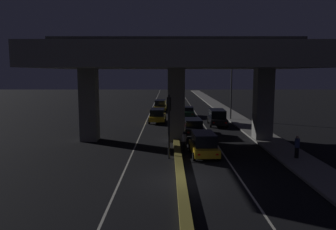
# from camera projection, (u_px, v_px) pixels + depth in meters

# --- Properties ---
(ground_plane) EXTENTS (200.00, 200.00, 0.00)m
(ground_plane) POSITION_uv_depth(u_px,v_px,m) (182.00, 181.00, 18.52)
(ground_plane) COLOR black
(lane_line_left_inner) EXTENTS (0.12, 126.00, 0.00)m
(lane_line_left_inner) POSITION_uv_depth(u_px,v_px,m) (152.00, 110.00, 53.23)
(lane_line_left_inner) COLOR beige
(lane_line_left_inner) RESTS_ON ground_plane
(lane_line_right_inner) EXTENTS (0.12, 126.00, 0.00)m
(lane_line_right_inner) POSITION_uv_depth(u_px,v_px,m) (194.00, 110.00, 53.22)
(lane_line_right_inner) COLOR beige
(lane_line_right_inner) RESTS_ON ground_plane
(median_divider) EXTENTS (0.52, 126.00, 0.27)m
(median_divider) POSITION_uv_depth(u_px,v_px,m) (173.00, 109.00, 53.21)
(median_divider) COLOR olive
(median_divider) RESTS_ON ground_plane
(sidewalk_right) EXTENTS (2.70, 126.00, 0.16)m
(sidewalk_right) POSITION_uv_depth(u_px,v_px,m) (233.00, 115.00, 46.25)
(sidewalk_right) COLOR gray
(sidewalk_right) RESTS_ON ground_plane
(elevated_overpass) EXTENTS (22.76, 13.79, 9.23)m
(elevated_overpass) POSITION_uv_depth(u_px,v_px,m) (177.00, 61.00, 28.78)
(elevated_overpass) COLOR gray
(elevated_overpass) RESTS_ON ground_plane
(traffic_light_left_of_median) EXTENTS (0.30, 0.49, 4.58)m
(traffic_light_left_of_median) POSITION_uv_depth(u_px,v_px,m) (170.00, 115.00, 23.07)
(traffic_light_left_of_median) COLOR black
(traffic_light_left_of_median) RESTS_ON ground_plane
(street_lamp) EXTENTS (2.19, 0.32, 7.79)m
(street_lamp) POSITION_uv_depth(u_px,v_px,m) (230.00, 84.00, 41.68)
(street_lamp) COLOR #2D2D30
(street_lamp) RESTS_ON ground_plane
(car_taxi_yellow_lead) EXTENTS (2.07, 4.05, 1.72)m
(car_taxi_yellow_lead) POSITION_uv_depth(u_px,v_px,m) (204.00, 144.00, 24.03)
(car_taxi_yellow_lead) COLOR gold
(car_taxi_yellow_lead) RESTS_ON ground_plane
(car_black_second) EXTENTS (2.11, 4.82, 1.57)m
(car_black_second) POSITION_uv_depth(u_px,v_px,m) (194.00, 126.00, 32.24)
(car_black_second) COLOR black
(car_black_second) RESTS_ON ground_plane
(car_black_third) EXTENTS (2.18, 4.75, 1.84)m
(car_black_third) POSITION_uv_depth(u_px,v_px,m) (218.00, 117.00, 37.92)
(car_black_third) COLOR black
(car_black_third) RESTS_ON ground_plane
(car_dark_green_fourth) EXTENTS (2.16, 4.40, 1.41)m
(car_dark_green_fourth) POSITION_uv_depth(u_px,v_px,m) (188.00, 112.00, 45.29)
(car_dark_green_fourth) COLOR black
(car_dark_green_fourth) RESTS_ON ground_plane
(car_taxi_yellow_lead_oncoming) EXTENTS (2.11, 4.34, 1.69)m
(car_taxi_yellow_lead_oncoming) POSITION_uv_depth(u_px,v_px,m) (158.00, 115.00, 40.16)
(car_taxi_yellow_lead_oncoming) COLOR gold
(car_taxi_yellow_lead_oncoming) RESTS_ON ground_plane
(car_taxi_yellow_second_oncoming) EXTENTS (2.08, 4.84, 1.78)m
(car_taxi_yellow_second_oncoming) POSITION_uv_depth(u_px,v_px,m) (161.00, 105.00, 52.00)
(car_taxi_yellow_second_oncoming) COLOR gold
(car_taxi_yellow_second_oncoming) RESTS_ON ground_plane
(motorcycle_black_filtering_near) EXTENTS (0.34, 1.78, 1.47)m
(motorcycle_black_filtering_near) POSITION_uv_depth(u_px,v_px,m) (185.00, 142.00, 25.98)
(motorcycle_black_filtering_near) COLOR black
(motorcycle_black_filtering_near) RESTS_ON ground_plane
(motorcycle_white_filtering_mid) EXTENTS (0.34, 1.97, 1.40)m
(motorcycle_white_filtering_mid) POSITION_uv_depth(u_px,v_px,m) (186.00, 130.00, 31.64)
(motorcycle_white_filtering_mid) COLOR black
(motorcycle_white_filtering_mid) RESTS_ON ground_plane
(pedestrian_on_sidewalk) EXTENTS (0.33, 0.33, 1.58)m
(pedestrian_on_sidewalk) POSITION_uv_depth(u_px,v_px,m) (298.00, 147.00, 22.80)
(pedestrian_on_sidewalk) COLOR black
(pedestrian_on_sidewalk) RESTS_ON sidewalk_right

